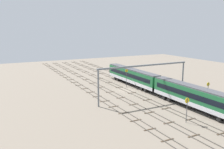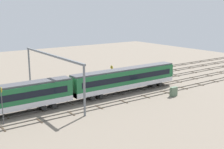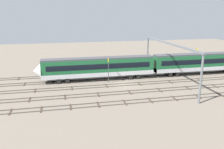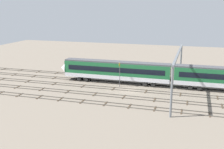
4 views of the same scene
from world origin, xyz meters
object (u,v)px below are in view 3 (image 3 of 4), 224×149
object	(u,v)px
overhead_gantry	(169,51)
relay_cabinet	(70,69)
train	(200,63)
signal_light_trackside_approach	(196,55)
speed_sign_far_trackside	(108,67)
speed_sign_mid_trackside	(197,57)

from	to	relation	value
overhead_gantry	relay_cabinet	world-z (taller)	overhead_gantry
train	signal_light_trackside_approach	xyz separation A→B (m)	(-3.01, -6.66, 0.64)
speed_sign_far_trackside	overhead_gantry	bearing A→B (deg)	169.49
relay_cabinet	overhead_gantry	bearing A→B (deg)	147.38
speed_sign_mid_trackside	speed_sign_far_trackside	bearing A→B (deg)	13.91
signal_light_trackside_approach	relay_cabinet	world-z (taller)	signal_light_trackside_approach
overhead_gantry	speed_sign_mid_trackside	distance (m)	14.35
overhead_gantry	speed_sign_far_trackside	xyz separation A→B (m)	(12.11, -2.25, -3.27)
overhead_gantry	signal_light_trackside_approach	xyz separation A→B (m)	(-13.56, -11.69, -3.32)
speed_sign_far_trackside	relay_cabinet	world-z (taller)	speed_sign_far_trackside
train	signal_light_trackside_approach	size ratio (longest dim) A/B	14.77
overhead_gantry	speed_sign_far_trackside	distance (m)	12.74
signal_light_trackside_approach	relay_cabinet	bearing A→B (deg)	-1.44
train	speed_sign_mid_trackside	xyz separation A→B (m)	(-0.90, -3.04, 0.88)
speed_sign_mid_trackside	signal_light_trackside_approach	distance (m)	4.19
signal_light_trackside_approach	overhead_gantry	bearing A→B (deg)	40.78
overhead_gantry	speed_sign_mid_trackside	bearing A→B (deg)	-144.79
speed_sign_far_trackside	relay_cabinet	bearing A→B (deg)	-54.02
signal_light_trackside_approach	train	bearing A→B (deg)	65.65
speed_sign_mid_trackside	train	bearing A→B (deg)	73.46
signal_light_trackside_approach	relay_cabinet	size ratio (longest dim) A/B	2.85
speed_sign_far_trackside	relay_cabinet	distance (m)	12.94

